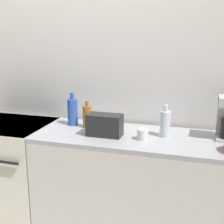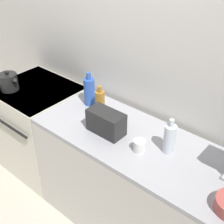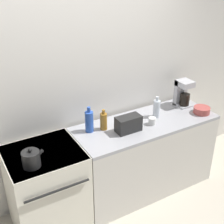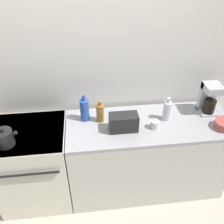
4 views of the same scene
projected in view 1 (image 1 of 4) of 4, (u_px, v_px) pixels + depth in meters
The scene contains 8 objects.
wall_back at pixel (87, 78), 2.86m from camera, with size 8.00×0.05×2.60m.
stove at pixel (12, 170), 2.88m from camera, with size 0.72×0.69×0.92m.
counter_block at pixel (140, 189), 2.54m from camera, with size 1.66×0.64×0.92m.
toaster at pixel (105, 125), 2.43m from camera, with size 0.27×0.14×0.17m.
bottle_blue at pixel (73, 112), 2.71m from camera, with size 0.09×0.09×0.29m.
bottle_clear at pixel (165, 123), 2.40m from camera, with size 0.08×0.08×0.25m.
bottle_amber at pixel (87, 116), 2.63m from camera, with size 0.08×0.08×0.23m.
cup_white at pixel (143, 134), 2.34m from camera, with size 0.08×0.08×0.08m.
Camera 1 is at (1.04, -1.96, 1.70)m, focal length 50.00 mm.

